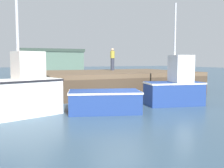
# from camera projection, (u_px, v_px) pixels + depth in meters

# --- Properties ---
(ground) EXTENTS (120.00, 160.00, 0.10)m
(ground) POSITION_uv_depth(u_px,v_px,m) (119.00, 111.00, 11.58)
(ground) COLOR #334C60
(pier) EXTENTS (10.41, 7.63, 1.45)m
(pier) POSITION_uv_depth(u_px,v_px,m) (116.00, 75.00, 17.92)
(pier) COLOR brown
(pier) RESTS_ON ground
(fishing_boat_near_left) EXTENTS (3.46, 2.34, 5.16)m
(fishing_boat_near_left) POSITION_uv_depth(u_px,v_px,m) (19.00, 91.00, 10.13)
(fishing_boat_near_left) COLOR silver
(fishing_boat_near_left) RESTS_ON ground
(fishing_boat_near_right) EXTENTS (3.38, 2.46, 0.94)m
(fishing_boat_near_right) POSITION_uv_depth(u_px,v_px,m) (104.00, 101.00, 10.96)
(fishing_boat_near_right) COLOR navy
(fishing_boat_near_right) RESTS_ON ground
(fishing_boat_mid) EXTENTS (3.03, 1.93, 4.99)m
(fishing_boat_mid) POSITION_uv_depth(u_px,v_px,m) (175.00, 87.00, 12.77)
(fishing_boat_mid) COLOR navy
(fishing_boat_mid) RESTS_ON ground
(rowboat) EXTENTS (1.93, 0.70, 0.36)m
(rowboat) POSITION_uv_depth(u_px,v_px,m) (187.00, 95.00, 15.29)
(rowboat) COLOR silver
(rowboat) RESTS_ON ground
(dockworker) EXTENTS (0.34, 0.34, 1.73)m
(dockworker) POSITION_uv_depth(u_px,v_px,m) (112.00, 59.00, 20.05)
(dockworker) COLOR #2D3342
(dockworker) RESTS_ON pier
(warehouse) EXTENTS (10.14, 6.22, 4.12)m
(warehouse) POSITION_uv_depth(u_px,v_px,m) (51.00, 61.00, 43.24)
(warehouse) COLOR #4C6656
(warehouse) RESTS_ON ground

